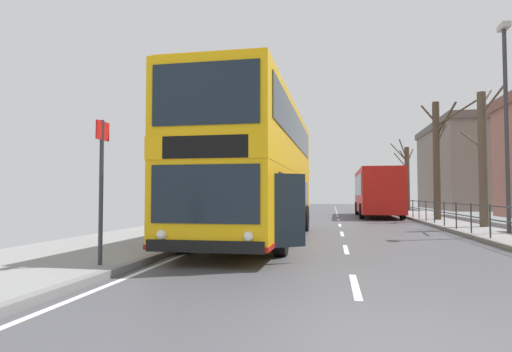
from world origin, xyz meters
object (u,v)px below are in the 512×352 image
at_px(background_bus_far_lane, 377,191).
at_px(double_decker_bus_main, 258,169).
at_px(bus_stop_sign_near, 102,176).
at_px(bare_tree_far_00, 483,156).
at_px(bare_tree_far_01, 437,157).
at_px(street_lamp_far_side, 506,110).
at_px(bare_tree_far_02, 407,176).
at_px(background_building_02, 479,166).

bearing_deg(background_bus_far_lane, double_decker_bus_main, -108.05).
xyz_separation_m(bus_stop_sign_near, bare_tree_far_00, (10.64, 12.04, 1.27)).
relative_size(bus_stop_sign_near, bare_tree_far_00, 0.46).
bearing_deg(bare_tree_far_01, background_bus_far_lane, 115.76).
bearing_deg(street_lamp_far_side, bus_stop_sign_near, -139.75).
xyz_separation_m(double_decker_bus_main, bare_tree_far_02, (9.02, 26.67, 0.87)).
distance_m(street_lamp_far_side, bare_tree_far_02, 24.26).
relative_size(bus_stop_sign_near, background_building_02, 0.17).
distance_m(bus_stop_sign_near, street_lamp_far_side, 13.89).
height_order(bare_tree_far_00, bare_tree_far_02, bare_tree_far_02).
bearing_deg(street_lamp_far_side, background_bus_far_lane, 102.14).
height_order(background_bus_far_lane, bus_stop_sign_near, background_bus_far_lane).
bearing_deg(bare_tree_far_02, street_lamp_far_side, -91.32).
bearing_deg(double_decker_bus_main, background_bus_far_lane, 71.95).
bearing_deg(bare_tree_far_02, background_bus_far_lane, -109.69).
distance_m(bare_tree_far_01, background_building_02, 26.13).
bearing_deg(bare_tree_far_01, street_lamp_far_side, -87.57).
xyz_separation_m(background_bus_far_lane, street_lamp_far_side, (3.05, -14.16, 2.73)).
bearing_deg(bus_stop_sign_near, bare_tree_far_01, 60.02).
height_order(bare_tree_far_00, background_building_02, background_building_02).
relative_size(bare_tree_far_02, background_building_02, 0.38).
distance_m(background_bus_far_lane, bus_stop_sign_near, 24.12).
bearing_deg(bus_stop_sign_near, bare_tree_far_02, 71.63).
bearing_deg(bare_tree_far_02, bare_tree_far_01, -93.38).
bearing_deg(bus_stop_sign_near, background_bus_far_lane, 72.22).
relative_size(double_decker_bus_main, bare_tree_far_02, 1.87).
distance_m(double_decker_bus_main, street_lamp_far_side, 9.06).
xyz_separation_m(bare_tree_far_02, background_building_02, (8.72, 8.64, 1.40)).
height_order(double_decker_bus_main, background_building_02, background_building_02).
distance_m(background_bus_far_lane, bare_tree_far_00, 11.50).
relative_size(bare_tree_far_00, bare_tree_far_02, 0.95).
distance_m(street_lamp_far_side, background_building_02, 34.15).
xyz_separation_m(street_lamp_far_side, bare_tree_far_01, (-0.36, 8.60, -0.88)).
bearing_deg(street_lamp_far_side, bare_tree_far_02, 88.68).
height_order(street_lamp_far_side, bare_tree_far_00, street_lamp_far_side).
bearing_deg(bare_tree_far_02, bus_stop_sign_near, -108.37).
relative_size(bare_tree_far_01, background_building_02, 0.39).
xyz_separation_m(bare_tree_far_01, background_building_02, (9.65, 24.26, 1.01)).
height_order(bus_stop_sign_near, bare_tree_far_02, bare_tree_far_02).
height_order(bus_stop_sign_near, background_building_02, background_building_02).
relative_size(street_lamp_far_side, bare_tree_far_01, 1.15).
bearing_deg(background_building_02, bus_stop_sign_near, -115.29).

